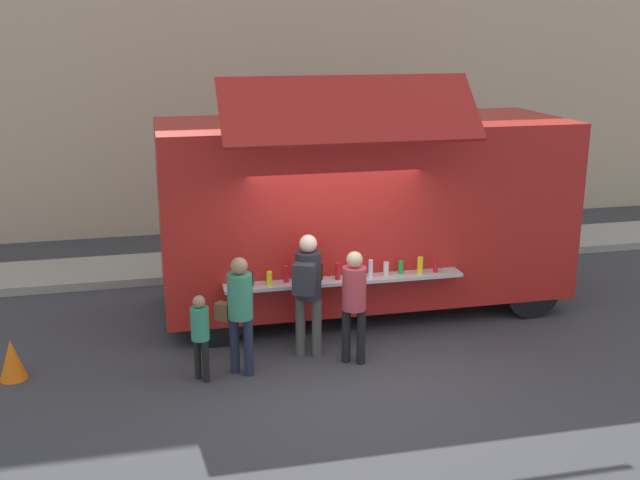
{
  "coord_description": "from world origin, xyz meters",
  "views": [
    {
      "loc": [
        -2.62,
        -9.17,
        4.51
      ],
      "look_at": [
        -0.03,
        1.79,
        1.3
      ],
      "focal_mm": 42.52,
      "sensor_mm": 36.0,
      "label": 1
    }
  ],
  "objects": [
    {
      "name": "ground_plane",
      "position": [
        0.0,
        0.0,
        0.0
      ],
      "size": [
        60.0,
        60.0,
        0.0
      ],
      "primitive_type": "plane",
      "color": "#38383D"
    },
    {
      "name": "curb_strip",
      "position": [
        -3.23,
        4.79,
        0.07
      ],
      "size": [
        28.0,
        1.6,
        0.15
      ],
      "primitive_type": "cube",
      "color": "#9E998E",
      "rests_on": "ground"
    },
    {
      "name": "building_behind",
      "position": [
        -2.23,
        8.69,
        4.29
      ],
      "size": [
        32.0,
        2.4,
        8.59
      ],
      "primitive_type": "cube",
      "color": "#C7AD8E",
      "rests_on": "ground"
    },
    {
      "name": "food_truck_main",
      "position": [
        0.77,
        2.17,
        1.68
      ],
      "size": [
        6.42,
        3.28,
        3.85
      ],
      "rotation": [
        0.0,
        0.0,
        -0.01
      ],
      "color": "#B11E1A",
      "rests_on": "ground"
    },
    {
      "name": "traffic_cone_orange",
      "position": [
        -4.47,
        0.64,
        0.28
      ],
      "size": [
        0.36,
        0.36,
        0.55
      ],
      "primitive_type": "cone",
      "color": "orange",
      "rests_on": "ground"
    },
    {
      "name": "trash_bin",
      "position": [
        4.51,
        4.49,
        0.51
      ],
      "size": [
        0.6,
        0.6,
        1.02
      ],
      "primitive_type": "cylinder",
      "color": "#2B6037",
      "rests_on": "ground"
    },
    {
      "name": "customer_front_ordering",
      "position": [
        0.04,
        0.1,
        0.96
      ],
      "size": [
        0.33,
        0.33,
        1.6
      ],
      "rotation": [
        0.0,
        0.0,
        1.04
      ],
      "color": "black",
      "rests_on": "ground"
    },
    {
      "name": "customer_mid_with_backpack",
      "position": [
        -0.53,
        0.43,
        1.08
      ],
      "size": [
        0.47,
        0.58,
        1.77
      ],
      "rotation": [
        0.0,
        0.0,
        1.15
      ],
      "color": "#494643",
      "rests_on": "ground"
    },
    {
      "name": "customer_rear_waiting",
      "position": [
        -1.52,
        0.12,
        0.97
      ],
      "size": [
        0.5,
        0.44,
        1.63
      ],
      "rotation": [
        0.0,
        0.0,
        0.93
      ],
      "color": "#1E2338",
      "rests_on": "ground"
    },
    {
      "name": "child_near_queue",
      "position": [
        -2.04,
        0.03,
        0.71
      ],
      "size": [
        0.24,
        0.24,
        1.18
      ],
      "rotation": [
        0.0,
        0.0,
        0.66
      ],
      "color": "black",
      "rests_on": "ground"
    }
  ]
}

